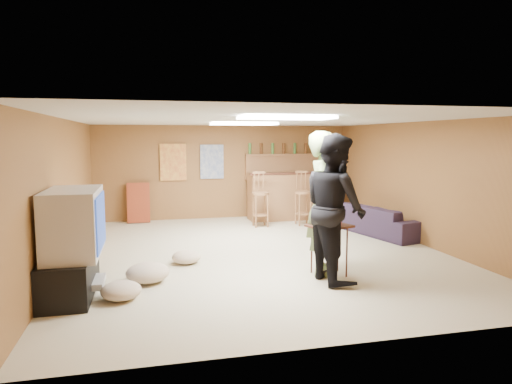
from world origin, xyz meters
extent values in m
plane|color=#BBAF8F|center=(0.00, 0.00, 0.00)|extent=(7.00, 7.00, 0.00)
cube|color=silver|center=(0.00, 0.00, 2.20)|extent=(6.00, 7.00, 0.02)
cube|color=brown|center=(0.00, 3.50, 1.10)|extent=(6.00, 0.02, 2.20)
cube|color=brown|center=(0.00, -3.50, 1.10)|extent=(6.00, 0.02, 2.20)
cube|color=brown|center=(-3.00, 0.00, 1.10)|extent=(0.02, 7.00, 2.20)
cube|color=brown|center=(3.00, 0.00, 1.10)|extent=(0.02, 7.00, 2.20)
cube|color=black|center=(-2.72, -1.50, 0.25)|extent=(0.55, 1.30, 0.50)
cube|color=#B2B2B7|center=(-2.50, -1.50, 0.15)|extent=(0.35, 0.50, 0.08)
cube|color=#B2B2B7|center=(-2.65, -1.50, 0.90)|extent=(0.60, 1.10, 0.80)
cube|color=navy|center=(-2.34, -1.50, 0.90)|extent=(0.02, 0.95, 0.65)
cube|color=brown|center=(1.50, 2.95, 0.55)|extent=(2.00, 0.60, 1.10)
cube|color=#3A1C12|center=(1.50, 2.70, 1.10)|extent=(2.10, 0.12, 0.05)
cube|color=brown|center=(1.50, 3.40, 1.50)|extent=(2.00, 0.18, 0.05)
cube|color=brown|center=(1.50, 3.42, 1.20)|extent=(2.00, 0.14, 0.60)
cube|color=#BF3F26|center=(-1.20, 3.46, 1.35)|extent=(0.60, 0.03, 0.85)
cube|color=#334C99|center=(-0.30, 3.46, 1.35)|extent=(0.55, 0.03, 0.80)
cube|color=maroon|center=(-2.00, 3.30, 0.45)|extent=(0.50, 0.26, 0.91)
cube|color=white|center=(0.00, -1.50, 2.17)|extent=(1.20, 0.60, 0.04)
cube|color=white|center=(0.00, 1.20, 2.17)|extent=(1.20, 0.60, 0.04)
imported|color=#5C6E40|center=(0.63, -1.31, 1.00)|extent=(0.74, 0.86, 2.00)
imported|color=black|center=(0.65, -1.63, 0.98)|extent=(0.82, 1.02, 1.97)
imported|color=black|center=(2.70, 0.88, 0.29)|extent=(1.21, 2.10, 0.58)
cube|color=#3A1C12|center=(0.66, -1.43, 0.36)|extent=(0.66, 0.59, 0.71)
cylinder|color=red|center=(0.54, -1.37, 0.77)|extent=(0.10, 0.10, 0.11)
cylinder|color=red|center=(0.76, -1.50, 0.76)|extent=(0.09, 0.09, 0.10)
cylinder|color=navy|center=(0.77, -1.34, 0.77)|extent=(0.10, 0.10, 0.12)
ellipsoid|color=tan|center=(-1.80, -1.17, 0.13)|extent=(0.69, 0.69, 0.26)
ellipsoid|color=tan|center=(-1.23, -0.37, 0.10)|extent=(0.55, 0.55, 0.20)
ellipsoid|color=tan|center=(-2.11, -1.77, 0.11)|extent=(0.61, 0.61, 0.21)
camera|label=1|loc=(-1.75, -7.23, 1.91)|focal=32.00mm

